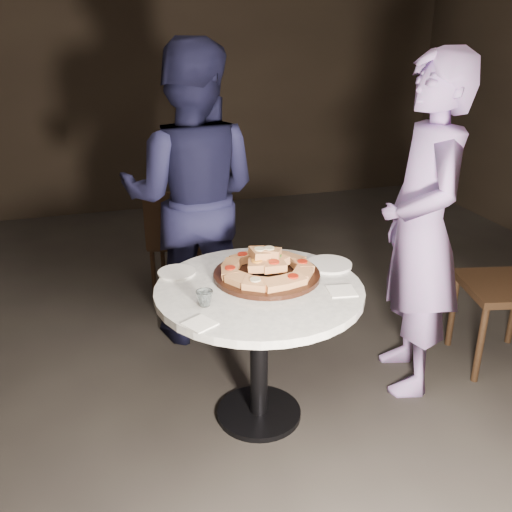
# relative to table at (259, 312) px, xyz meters

# --- Properties ---
(floor) EXTENTS (7.00, 7.00, 0.00)m
(floor) POSITION_rel_table_xyz_m (0.04, 0.05, -0.58)
(floor) COLOR black
(floor) RESTS_ON ground
(table) EXTENTS (1.05, 1.05, 0.71)m
(table) POSITION_rel_table_xyz_m (0.00, 0.00, 0.00)
(table) COLOR black
(table) RESTS_ON ground
(serving_board) EXTENTS (0.52, 0.52, 0.02)m
(serving_board) POSITION_rel_table_xyz_m (0.06, 0.09, 0.14)
(serving_board) COLOR black
(serving_board) RESTS_ON table
(focaccia_pile) EXTENTS (0.44, 0.44, 0.12)m
(focaccia_pile) POSITION_rel_table_xyz_m (0.06, 0.09, 0.19)
(focaccia_pile) COLOR #C6814C
(focaccia_pile) RESTS_ON serving_board
(plate_left) EXTENTS (0.20, 0.20, 0.01)m
(plate_left) POSITION_rel_table_xyz_m (-0.33, 0.25, 0.14)
(plate_left) COLOR white
(plate_left) RESTS_ON table
(plate_right) EXTENTS (0.29, 0.29, 0.01)m
(plate_right) POSITION_rel_table_xyz_m (0.40, 0.13, 0.14)
(plate_right) COLOR white
(plate_right) RESTS_ON table
(water_glass) EXTENTS (0.08, 0.08, 0.07)m
(water_glass) POSITION_rel_table_xyz_m (-0.27, -0.11, 0.17)
(water_glass) COLOR silver
(water_glass) RESTS_ON table
(napkin_near) EXTENTS (0.15, 0.15, 0.01)m
(napkin_near) POSITION_rel_table_xyz_m (-0.33, -0.26, 0.13)
(napkin_near) COLOR white
(napkin_near) RESTS_ON table
(napkin_far) EXTENTS (0.14, 0.14, 0.01)m
(napkin_far) POSITION_rel_table_xyz_m (0.33, -0.15, 0.14)
(napkin_far) COLOR white
(napkin_far) RESTS_ON table
(chair_far) EXTENTS (0.48, 0.49, 0.80)m
(chair_far) POSITION_rel_table_xyz_m (-0.15, 1.43, -0.12)
(chair_far) COLOR black
(chair_far) RESTS_ON ground
(diner_navy) EXTENTS (1.02, 0.91, 1.75)m
(diner_navy) POSITION_rel_table_xyz_m (-0.12, 0.92, 0.30)
(diner_navy) COLOR black
(diner_navy) RESTS_ON ground
(diner_teal) EXTENTS (0.56, 0.71, 1.72)m
(diner_teal) POSITION_rel_table_xyz_m (0.86, 0.08, 0.28)
(diner_teal) COLOR #866EAF
(diner_teal) RESTS_ON ground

